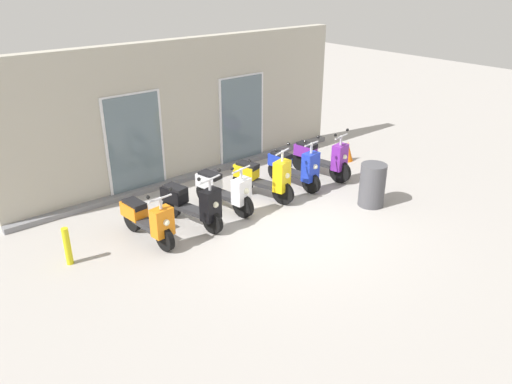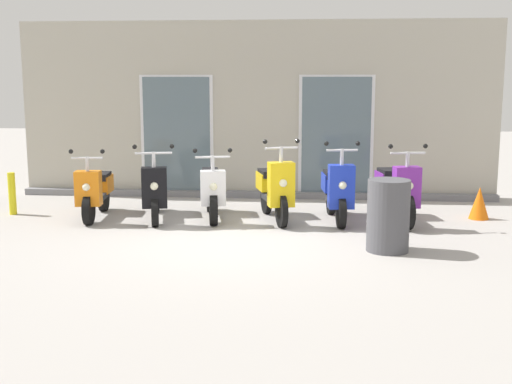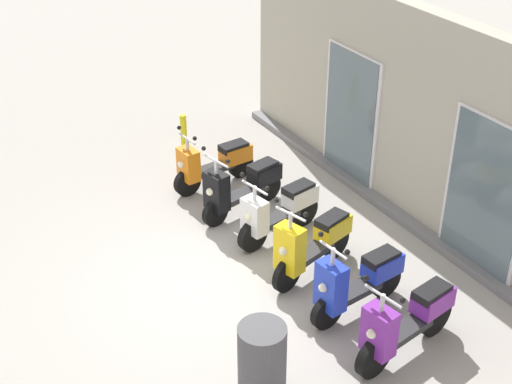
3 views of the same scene
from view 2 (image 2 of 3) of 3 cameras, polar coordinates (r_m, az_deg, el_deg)
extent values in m
plane|color=#A8A39E|center=(9.22, -1.82, -4.11)|extent=(40.00, 40.00, 0.00)
cube|color=#B2AD9E|center=(12.47, 0.04, 7.18)|extent=(8.97, 0.30, 3.29)
cube|color=slate|center=(12.40, -0.06, -0.22)|extent=(8.97, 0.20, 0.12)
cube|color=silver|center=(12.55, -6.89, 4.86)|extent=(1.39, 0.04, 2.30)
cube|color=slate|center=(12.53, -6.91, 4.85)|extent=(1.27, 0.02, 2.22)
cube|color=silver|center=(12.30, 6.98, 4.75)|extent=(1.39, 0.04, 2.30)
cube|color=slate|center=(12.28, 6.98, 4.74)|extent=(1.27, 0.02, 2.22)
cylinder|color=black|center=(10.39, -14.38, -1.51)|extent=(0.15, 0.48, 0.47)
cylinder|color=black|center=(11.41, -13.13, -0.46)|extent=(0.15, 0.48, 0.47)
cube|color=#2D2D30|center=(10.88, -13.75, -0.44)|extent=(0.32, 0.69, 0.09)
cube|color=orange|center=(10.37, -14.40, 0.31)|extent=(0.40, 0.28, 0.54)
sphere|color=#F2EFCC|center=(10.24, -14.58, 0.41)|extent=(0.12, 0.12, 0.12)
cube|color=orange|center=(11.28, -13.29, 0.68)|extent=(0.35, 0.55, 0.28)
cube|color=black|center=(11.22, -13.36, 1.35)|extent=(0.31, 0.50, 0.11)
cylinder|color=silver|center=(10.31, -14.49, 2.33)|extent=(0.06, 0.06, 0.24)
cylinder|color=silver|center=(10.30, -14.52, 2.88)|extent=(0.48, 0.08, 0.04)
sphere|color=black|center=(10.24, -13.23, 3.46)|extent=(0.07, 0.07, 0.07)
sphere|color=black|center=(10.35, -15.83, 3.41)|extent=(0.07, 0.07, 0.07)
cylinder|color=black|center=(10.07, -8.79, -1.71)|extent=(0.20, 0.47, 0.45)
cylinder|color=black|center=(11.19, -8.69, -0.55)|extent=(0.20, 0.47, 0.45)
cube|color=#2D2D30|center=(10.61, -8.75, -0.57)|extent=(0.41, 0.75, 0.09)
cube|color=black|center=(10.04, -8.84, 0.40)|extent=(0.42, 0.32, 0.62)
sphere|color=#F2EFCC|center=(9.91, -8.86, 0.50)|extent=(0.12, 0.12, 0.12)
cube|color=black|center=(11.04, -8.74, 0.90)|extent=(0.41, 0.57, 0.28)
cube|color=black|center=(10.98, -8.76, 1.59)|extent=(0.36, 0.53, 0.11)
cylinder|color=silver|center=(9.98, -8.91, 2.75)|extent=(0.06, 0.06, 0.25)
cylinder|color=silver|center=(9.97, -8.92, 3.36)|extent=(0.55, 0.16, 0.04)
sphere|color=black|center=(9.96, -7.34, 3.97)|extent=(0.07, 0.07, 0.07)
sphere|color=black|center=(9.97, -10.54, 3.89)|extent=(0.07, 0.07, 0.07)
cylinder|color=black|center=(10.05, -3.74, -1.52)|extent=(0.21, 0.51, 0.49)
cylinder|color=black|center=(11.09, -4.00, -0.45)|extent=(0.21, 0.51, 0.49)
cube|color=#2D2D30|center=(10.56, -3.88, -0.42)|extent=(0.38, 0.70, 0.09)
cube|color=white|center=(10.03, -3.77, 0.36)|extent=(0.42, 0.31, 0.53)
sphere|color=#F2EFCC|center=(9.90, -3.74, 0.46)|extent=(0.12, 0.12, 0.12)
cube|color=white|center=(10.95, -4.00, 1.04)|extent=(0.40, 0.57, 0.28)
cube|color=black|center=(10.89, -4.00, 1.74)|extent=(0.35, 0.52, 0.11)
cylinder|color=silver|center=(9.98, -3.79, 2.46)|extent=(0.06, 0.06, 0.25)
cylinder|color=silver|center=(9.97, -3.80, 3.06)|extent=(0.53, 0.14, 0.04)
sphere|color=black|center=(9.97, -2.28, 3.65)|extent=(0.07, 0.07, 0.07)
sphere|color=black|center=(9.95, -5.33, 3.60)|extent=(0.07, 0.07, 0.07)
cylinder|color=black|center=(9.88, 2.24, -1.64)|extent=(0.23, 0.52, 0.52)
cylinder|color=black|center=(10.91, 0.90, -0.55)|extent=(0.23, 0.52, 0.52)
cube|color=#2D2D30|center=(10.38, 1.54, -0.52)|extent=(0.44, 0.71, 0.09)
cube|color=yellow|center=(9.85, 2.20, 0.66)|extent=(0.43, 0.34, 0.67)
sphere|color=#F2EFCC|center=(9.72, 2.38, 0.78)|extent=(0.12, 0.12, 0.12)
cube|color=yellow|center=(10.76, 1.02, 0.94)|extent=(0.43, 0.58, 0.28)
cube|color=black|center=(10.70, 1.07, 1.65)|extent=(0.39, 0.53, 0.11)
cylinder|color=silver|center=(9.79, 2.22, 3.23)|extent=(0.06, 0.06, 0.25)
cylinder|color=silver|center=(9.78, 2.22, 3.85)|extent=(0.49, 0.18, 0.04)
sphere|color=black|center=(9.83, 3.64, 4.45)|extent=(0.07, 0.07, 0.07)
sphere|color=black|center=(9.71, 0.80, 4.41)|extent=(0.07, 0.07, 0.07)
cylinder|color=black|center=(9.92, 7.42, -1.78)|extent=(0.16, 0.49, 0.48)
cylinder|color=black|center=(10.94, 6.54, -0.68)|extent=(0.16, 0.49, 0.48)
cube|color=#2D2D30|center=(10.41, 6.97, -0.66)|extent=(0.33, 0.68, 0.09)
cube|color=#1E38C6|center=(9.88, 7.43, 0.47)|extent=(0.41, 0.28, 0.66)
sphere|color=#F2EFCC|center=(9.75, 7.56, 0.58)|extent=(0.12, 0.12, 0.12)
cube|color=#1E38C6|center=(10.79, 6.65, 0.84)|extent=(0.36, 0.55, 0.28)
cube|color=black|center=(10.73, 6.70, 1.55)|extent=(0.31, 0.51, 0.11)
cylinder|color=silver|center=(9.82, 7.49, 3.00)|extent=(0.06, 0.06, 0.26)
cylinder|color=silver|center=(9.81, 7.50, 3.63)|extent=(0.47, 0.09, 0.04)
sphere|color=black|center=(9.84, 8.86, 4.20)|extent=(0.07, 0.07, 0.07)
sphere|color=black|center=(9.77, 6.16, 4.22)|extent=(0.07, 0.07, 0.07)
cylinder|color=black|center=(9.99, 12.97, -1.70)|extent=(0.21, 0.55, 0.54)
cylinder|color=black|center=(11.04, 11.18, -0.55)|extent=(0.21, 0.55, 0.54)
cube|color=#2D2D30|center=(10.49, 12.05, -0.56)|extent=(0.38, 0.73, 0.09)
cube|color=purple|center=(9.96, 12.98, 0.41)|extent=(0.42, 0.30, 0.61)
sphere|color=#F2EFCC|center=(9.83, 13.22, 0.52)|extent=(0.12, 0.12, 0.12)
cube|color=purple|center=(10.90, 11.38, 0.98)|extent=(0.39, 0.56, 0.28)
cube|color=black|center=(10.84, 11.47, 1.68)|extent=(0.34, 0.52, 0.11)
cylinder|color=silver|center=(9.90, 13.07, 2.74)|extent=(0.06, 0.06, 0.24)
cylinder|color=silver|center=(9.89, 13.09, 3.33)|extent=(0.52, 0.13, 0.04)
sphere|color=black|center=(9.97, 14.55, 3.89)|extent=(0.07, 0.07, 0.07)
sphere|color=black|center=(9.80, 11.66, 3.91)|extent=(0.07, 0.07, 0.07)
cylinder|color=yellow|center=(11.55, -20.48, -0.13)|extent=(0.12, 0.12, 0.70)
cylinder|color=#4C4C51|center=(8.66, 11.44, -2.02)|extent=(0.55, 0.55, 0.94)
cone|color=orange|center=(11.08, 18.88, -0.91)|extent=(0.32, 0.32, 0.52)
camera|label=1|loc=(7.99, -69.55, 22.21)|focal=35.02mm
camera|label=3|loc=(9.09, 58.57, 31.60)|focal=51.15mm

